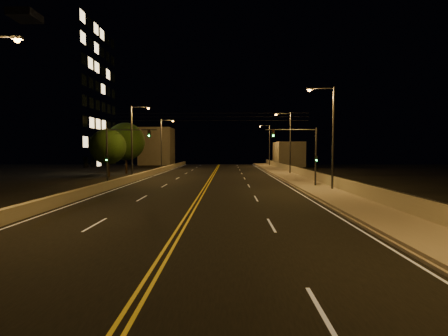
{
  "coord_description": "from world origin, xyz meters",
  "views": [
    {
      "loc": [
        2.3,
        -5.79,
        3.84
      ],
      "look_at": [
        2.0,
        18.0,
        2.5
      ],
      "focal_mm": 26.0,
      "sensor_mm": 36.0,
      "label": 1
    }
  ],
  "objects_px": {
    "building_tower": "(28,97)",
    "streetlight_5": "(134,137)",
    "streetlight_3": "(268,143)",
    "streetlight_2": "(289,139)",
    "traffic_signal_right": "(306,150)",
    "streetlight_1": "(330,132)",
    "traffic_signal_left": "(117,150)",
    "tree_0": "(108,147)",
    "tree_1": "(126,142)",
    "streetlight_6": "(163,141)"
  },
  "relations": [
    {
      "from": "building_tower",
      "to": "streetlight_5",
      "type": "bearing_deg",
      "value": -28.71
    },
    {
      "from": "streetlight_3",
      "to": "building_tower",
      "type": "bearing_deg",
      "value": -153.4
    },
    {
      "from": "streetlight_2",
      "to": "traffic_signal_right",
      "type": "relative_size",
      "value": 1.58
    },
    {
      "from": "streetlight_2",
      "to": "streetlight_1",
      "type": "bearing_deg",
      "value": -90.0
    },
    {
      "from": "streetlight_5",
      "to": "building_tower",
      "type": "xyz_separation_m",
      "value": [
        -20.69,
        11.33,
        7.03
      ]
    },
    {
      "from": "streetlight_5",
      "to": "traffic_signal_left",
      "type": "bearing_deg",
      "value": -83.33
    },
    {
      "from": "traffic_signal_left",
      "to": "streetlight_2",
      "type": "bearing_deg",
      "value": 40.65
    },
    {
      "from": "building_tower",
      "to": "tree_0",
      "type": "height_order",
      "value": "building_tower"
    },
    {
      "from": "tree_1",
      "to": "streetlight_2",
      "type": "bearing_deg",
      "value": -5.61
    },
    {
      "from": "tree_0",
      "to": "tree_1",
      "type": "distance_m",
      "value": 6.65
    },
    {
      "from": "tree_0",
      "to": "traffic_signal_left",
      "type": "bearing_deg",
      "value": -66.25
    },
    {
      "from": "streetlight_1",
      "to": "streetlight_2",
      "type": "height_order",
      "value": "same"
    },
    {
      "from": "building_tower",
      "to": "traffic_signal_left",
      "type": "bearing_deg",
      "value": -44.0
    },
    {
      "from": "streetlight_3",
      "to": "tree_0",
      "type": "bearing_deg",
      "value": -132.34
    },
    {
      "from": "traffic_signal_right",
      "to": "tree_1",
      "type": "xyz_separation_m",
      "value": [
        -24.21,
        19.98,
        1.36
      ]
    },
    {
      "from": "streetlight_1",
      "to": "building_tower",
      "type": "xyz_separation_m",
      "value": [
        -42.15,
        23.81,
        7.03
      ]
    },
    {
      "from": "streetlight_2",
      "to": "streetlight_5",
      "type": "xyz_separation_m",
      "value": [
        -21.46,
        -7.7,
        0.0
      ]
    },
    {
      "from": "streetlight_1",
      "to": "tree_0",
      "type": "bearing_deg",
      "value": 148.39
    },
    {
      "from": "streetlight_1",
      "to": "tree_0",
      "type": "xyz_separation_m",
      "value": [
        -26.22,
        16.14,
        -1.19
      ]
    },
    {
      "from": "streetlight_3",
      "to": "traffic_signal_left",
      "type": "xyz_separation_m",
      "value": [
        -20.32,
        -42.18,
        -1.65
      ]
    },
    {
      "from": "tree_0",
      "to": "streetlight_6",
      "type": "bearing_deg",
      "value": 72.29
    },
    {
      "from": "traffic_signal_left",
      "to": "tree_1",
      "type": "distance_m",
      "value": 20.75
    },
    {
      "from": "traffic_signal_right",
      "to": "tree_1",
      "type": "bearing_deg",
      "value": 140.46
    },
    {
      "from": "streetlight_6",
      "to": "tree_0",
      "type": "xyz_separation_m",
      "value": [
        -4.76,
        -14.91,
        -1.19
      ]
    },
    {
      "from": "streetlight_6",
      "to": "traffic_signal_right",
      "type": "bearing_deg",
      "value": -54.88
    },
    {
      "from": "streetlight_1",
      "to": "streetlight_3",
      "type": "relative_size",
      "value": 1.0
    },
    {
      "from": "tree_0",
      "to": "streetlight_2",
      "type": "bearing_deg",
      "value": 8.76
    },
    {
      "from": "streetlight_2",
      "to": "streetlight_3",
      "type": "height_order",
      "value": "same"
    },
    {
      "from": "tree_0",
      "to": "streetlight_5",
      "type": "bearing_deg",
      "value": -37.56
    },
    {
      "from": "streetlight_3",
      "to": "streetlight_5",
      "type": "distance_m",
      "value": 38.89
    },
    {
      "from": "traffic_signal_right",
      "to": "building_tower",
      "type": "height_order",
      "value": "building_tower"
    },
    {
      "from": "streetlight_6",
      "to": "streetlight_5",
      "type": "bearing_deg",
      "value": -90.0
    },
    {
      "from": "traffic_signal_right",
      "to": "streetlight_6",
      "type": "bearing_deg",
      "value": 125.12
    },
    {
      "from": "streetlight_1",
      "to": "streetlight_6",
      "type": "height_order",
      "value": "same"
    },
    {
      "from": "streetlight_2",
      "to": "tree_0",
      "type": "height_order",
      "value": "streetlight_2"
    },
    {
      "from": "streetlight_2",
      "to": "streetlight_6",
      "type": "xyz_separation_m",
      "value": [
        -21.46,
        10.87,
        0.0
      ]
    },
    {
      "from": "traffic_signal_right",
      "to": "tree_0",
      "type": "distance_m",
      "value": 28.1
    },
    {
      "from": "streetlight_2",
      "to": "streetlight_3",
      "type": "distance_m",
      "value": 24.73
    },
    {
      "from": "traffic_signal_left",
      "to": "building_tower",
      "type": "bearing_deg",
      "value": 136.0
    },
    {
      "from": "streetlight_2",
      "to": "traffic_signal_left",
      "type": "xyz_separation_m",
      "value": [
        -20.32,
        -17.45,
        -1.65
      ]
    },
    {
      "from": "streetlight_3",
      "to": "tree_1",
      "type": "bearing_deg",
      "value": -139.23
    },
    {
      "from": "streetlight_1",
      "to": "streetlight_3",
      "type": "bearing_deg",
      "value": 90.0
    },
    {
      "from": "streetlight_1",
      "to": "tree_1",
      "type": "xyz_separation_m",
      "value": [
        -25.75,
        22.71,
        -0.29
      ]
    },
    {
      "from": "streetlight_2",
      "to": "streetlight_3",
      "type": "bearing_deg",
      "value": 90.0
    },
    {
      "from": "streetlight_1",
      "to": "streetlight_5",
      "type": "height_order",
      "value": "same"
    },
    {
      "from": "streetlight_6",
      "to": "streetlight_2",
      "type": "bearing_deg",
      "value": -26.87
    },
    {
      "from": "traffic_signal_right",
      "to": "tree_1",
      "type": "distance_m",
      "value": 31.42
    },
    {
      "from": "traffic_signal_right",
      "to": "traffic_signal_left",
      "type": "xyz_separation_m",
      "value": [
        -18.78,
        0.0,
        0.0
      ]
    },
    {
      "from": "building_tower",
      "to": "tree_1",
      "type": "xyz_separation_m",
      "value": [
        16.4,
        -1.1,
        -7.32
      ]
    },
    {
      "from": "streetlight_2",
      "to": "tree_1",
      "type": "xyz_separation_m",
      "value": [
        -25.75,
        2.53,
        -0.29
      ]
    }
  ]
}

